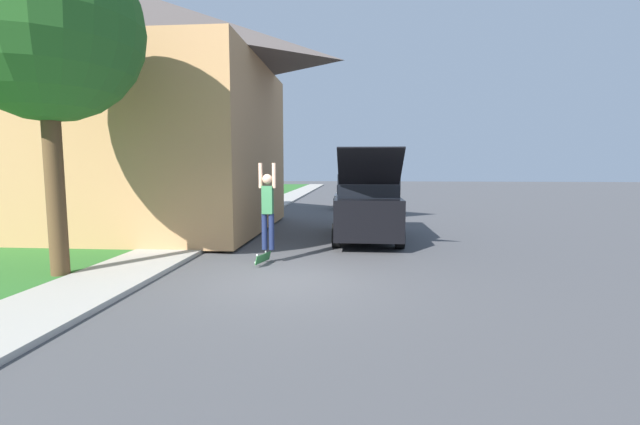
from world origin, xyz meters
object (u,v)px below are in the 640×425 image
(suv_parked, at_px, (367,204))
(skateboarder, at_px, (268,205))
(skateboard, at_px, (263,258))
(lawn_tree_near, at_px, (44,26))
(car_down_street, at_px, (351,197))

(suv_parked, distance_m, skateboarder, 4.48)
(skateboard, bearing_deg, skateboarder, 47.97)
(lawn_tree_near, relative_size, skateboard, 8.43)
(suv_parked, xyz_separation_m, skateboarder, (-2.43, -3.75, 0.29))
(lawn_tree_near, xyz_separation_m, suv_parked, (6.46, 5.45, -3.92))
(car_down_street, height_order, skateboarder, skateboarder)
(lawn_tree_near, relative_size, car_down_street, 1.70)
(lawn_tree_near, bearing_deg, suv_parked, 40.18)
(car_down_street, relative_size, skateboard, 4.96)
(lawn_tree_near, bearing_deg, car_down_street, 69.98)
(lawn_tree_near, xyz_separation_m, car_down_street, (5.85, 16.04, -4.42))
(suv_parked, relative_size, skateboarder, 2.79)
(car_down_street, distance_m, skateboarder, 14.48)
(skateboarder, xyz_separation_m, skateboard, (-0.11, -0.12, -1.25))
(suv_parked, bearing_deg, skateboarder, -122.93)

